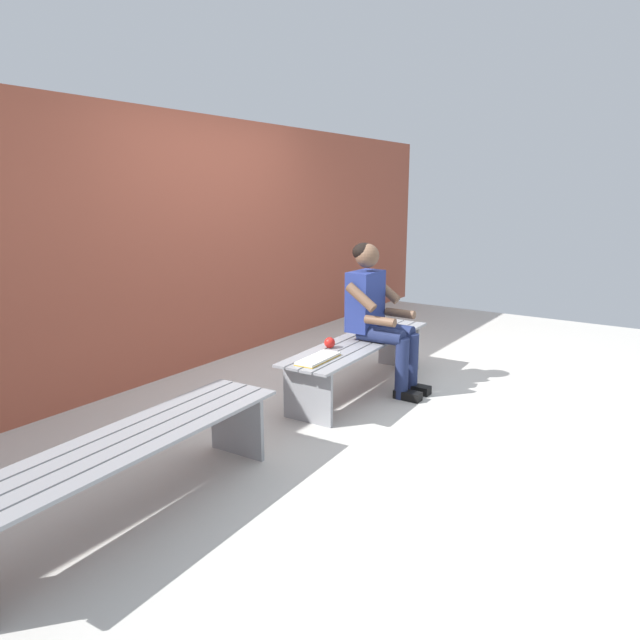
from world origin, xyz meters
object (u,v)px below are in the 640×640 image
(apple, at_px, (330,343))
(book_open, at_px, (318,359))
(person_seated, at_px, (378,311))
(bench_near, at_px, (360,352))
(bench_far, at_px, (130,455))

(apple, xyz_separation_m, book_open, (0.33, 0.12, -0.03))
(person_seated, relative_size, book_open, 2.95)
(book_open, bearing_deg, bench_near, 179.69)
(bench_near, distance_m, bench_far, 2.34)
(book_open, bearing_deg, apple, -163.39)
(person_seated, bearing_deg, book_open, -5.43)
(person_seated, xyz_separation_m, book_open, (0.77, -0.07, -0.23))
(person_seated, bearing_deg, bench_near, -40.62)
(bench_far, distance_m, apple, 2.02)
(book_open, bearing_deg, bench_far, -3.41)
(apple, distance_m, book_open, 0.36)
(bench_far, relative_size, person_seated, 1.58)
(person_seated, height_order, apple, person_seated)
(bench_near, height_order, apple, apple)
(apple, bearing_deg, bench_near, 164.37)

